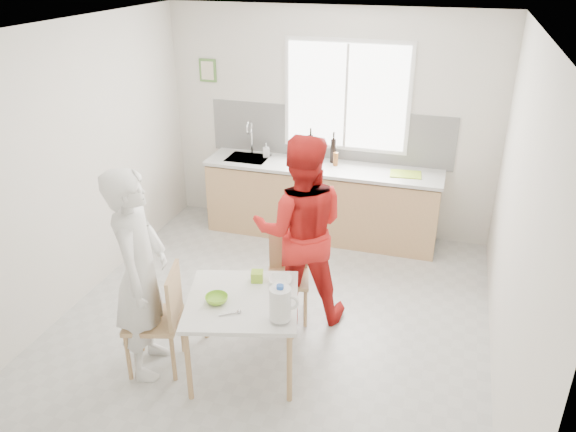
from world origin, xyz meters
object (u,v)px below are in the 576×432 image
at_px(bowl_green, 217,299).
at_px(chair_left, 161,315).
at_px(person_white, 140,274).
at_px(person_red, 301,230).
at_px(milk_jug, 281,303).
at_px(bowl_white, 280,280).
at_px(wine_bottle_a, 310,147).
at_px(wine_bottle_b, 333,150).
at_px(chair_far, 288,271).
at_px(dining_table, 243,306).

bearing_deg(bowl_green, chair_left, -170.64).
relative_size(person_white, person_red, 0.99).
bearing_deg(milk_jug, bowl_white, 92.62).
xyz_separation_m(person_white, milk_jug, (1.16, 0.03, -0.06)).
bearing_deg(chair_left, wine_bottle_a, 155.27).
distance_m(person_white, wine_bottle_b, 3.10).
bearing_deg(wine_bottle_b, milk_jug, -84.79).
relative_size(chair_far, bowl_white, 4.28).
height_order(dining_table, bowl_white, bowl_white).
bearing_deg(bowl_white, bowl_green, -133.72).
height_order(bowl_white, wine_bottle_b, wine_bottle_b).
bearing_deg(person_white, wine_bottle_a, -26.92).
bearing_deg(wine_bottle_a, bowl_white, -80.91).
distance_m(bowl_green, wine_bottle_a, 2.89).
relative_size(person_white, bowl_green, 9.81).
relative_size(chair_left, milk_jug, 3.21).
distance_m(chair_left, chair_far, 1.31).
bearing_deg(wine_bottle_a, milk_jug, -79.35).
bearing_deg(person_white, chair_far, -54.85).
distance_m(chair_far, bowl_white, 0.62).
distance_m(dining_table, bowl_green, 0.23).
bearing_deg(wine_bottle_b, dining_table, -92.50).
bearing_deg(dining_table, wine_bottle_a, 93.47).
height_order(bowl_green, wine_bottle_b, wine_bottle_b).
bearing_deg(chair_far, wine_bottle_a, 83.43).
distance_m(dining_table, milk_jug, 0.49).
height_order(chair_left, person_red, person_red).
relative_size(bowl_green, wine_bottle_b, 0.62).
relative_size(chair_left, bowl_green, 5.08).
bearing_deg(chair_left, wine_bottle_b, 149.85).
xyz_separation_m(person_red, bowl_white, (-0.01, -0.57, -0.20)).
bearing_deg(milk_jug, person_red, 82.60).
height_order(chair_far, bowl_white, chair_far).
relative_size(person_white, milk_jug, 6.20).
bearing_deg(milk_jug, dining_table, 139.07).
height_order(milk_jug, wine_bottle_a, wine_bottle_a).
xyz_separation_m(dining_table, wine_bottle_a, (-0.17, 2.76, 0.46)).
bearing_deg(dining_table, bowl_white, 55.12).
xyz_separation_m(dining_table, chair_left, (-0.65, -0.18, -0.10)).
bearing_deg(chair_left, dining_table, 90.00).
distance_m(person_white, milk_jug, 1.17).
height_order(bowl_green, milk_jug, milk_jug).
relative_size(bowl_white, milk_jug, 0.68).
bearing_deg(milk_jug, chair_left, 164.34).
height_order(chair_left, person_white, person_white).
bearing_deg(person_white, bowl_white, -77.27).
height_order(dining_table, milk_jug, milk_jug).
height_order(bowl_green, bowl_white, bowl_green).
xyz_separation_m(chair_far, person_red, (0.12, 0.01, 0.45)).
bearing_deg(wine_bottle_a, wine_bottle_b, -3.23).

